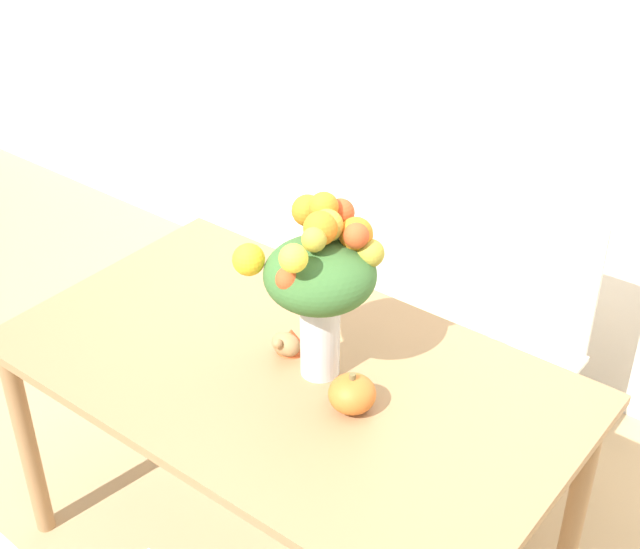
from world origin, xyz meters
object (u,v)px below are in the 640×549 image
at_px(pumpkin, 352,394).
at_px(dining_chair_near_window, 515,347).
at_px(flower_vase, 320,277).
at_px(turkey_figurine, 289,341).

xyz_separation_m(pumpkin, dining_chair_near_window, (0.06, 0.84, -0.32)).
distance_m(flower_vase, dining_chair_near_window, 0.99).
height_order(flower_vase, turkey_figurine, flower_vase).
height_order(pumpkin, turkey_figurine, pumpkin).
relative_size(turkey_figurine, dining_chair_near_window, 0.12).
height_order(flower_vase, dining_chair_near_window, flower_vase).
distance_m(turkey_figurine, dining_chair_near_window, 0.89).
relative_size(flower_vase, pumpkin, 4.05).
bearing_deg(turkey_figurine, pumpkin, -17.11).
height_order(pumpkin, dining_chair_near_window, dining_chair_near_window).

